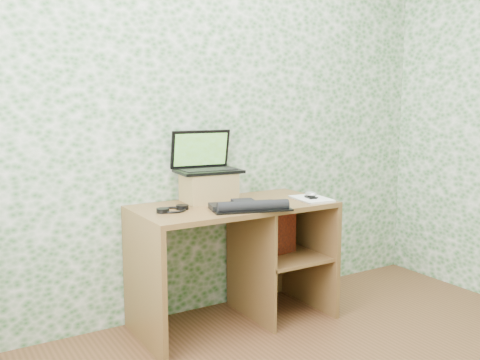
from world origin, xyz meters
TOP-DOWN VIEW (x-y plane):
  - wall_back at (0.00, 1.75)m, footprint 3.50×0.00m
  - desk at (0.08, 1.47)m, footprint 1.20×0.60m
  - riser at (-0.09, 1.58)m, footprint 0.32×0.28m
  - laptop at (-0.09, 1.63)m, footprint 0.40×0.30m
  - keyboard at (-0.02, 1.25)m, footprint 0.45×0.34m
  - headphones at (-0.40, 1.44)m, footprint 0.21×0.18m
  - notepad at (0.49, 1.30)m, footprint 0.22×0.29m
  - mouse at (0.48, 1.30)m, footprint 0.08×0.11m
  - pen at (0.51, 1.33)m, footprint 0.01×0.11m
  - red_box at (0.34, 1.44)m, footprint 0.23×0.10m

SIDE VIEW (x-z plane):
  - desk at x=0.08m, z-range 0.11..0.86m
  - red_box at x=0.34m, z-range 0.39..0.65m
  - notepad at x=0.49m, z-range 0.75..0.76m
  - headphones at x=-0.40m, z-range 0.75..0.77m
  - pen at x=0.51m, z-range 0.76..0.77m
  - keyboard at x=-0.02m, z-range 0.74..0.80m
  - mouse at x=0.48m, z-range 0.76..0.79m
  - riser at x=-0.09m, z-range 0.75..0.93m
  - laptop at x=-0.09m, z-range 0.86..1.12m
  - wall_back at x=0.00m, z-range -0.45..3.05m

